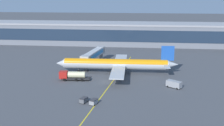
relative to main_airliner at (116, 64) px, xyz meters
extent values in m
plane|color=#47494F|center=(-2.63, -11.68, -3.65)|extent=(700.00, 700.00, 0.00)
cube|color=yellow|center=(-0.14, -9.68, -3.65)|extent=(8.96, 79.56, 0.01)
cube|color=slate|center=(-5.91, 64.96, 2.29)|extent=(211.52, 20.79, 11.89)
cube|color=#1E2D42|center=(-5.91, 54.50, 2.89)|extent=(205.17, 0.16, 6.66)
cube|color=#99999E|center=(-5.91, 64.96, 8.74)|extent=(215.75, 21.20, 1.00)
cylinder|color=#B2B7BC|center=(-0.30, -0.01, -0.14)|extent=(40.37, 5.00, 3.73)
cylinder|color=orange|center=(-0.30, -0.01, 0.20)|extent=(39.56, 4.82, 3.58)
cone|color=#B2B7BC|center=(-21.73, -0.69, -0.14)|extent=(3.84, 3.66, 3.54)
cone|color=#B2B7BC|center=(21.32, 0.67, 0.23)|extent=(4.57, 3.31, 3.17)
cube|color=#1E51B2|center=(19.33, 0.61, 4.52)|extent=(4.85, 0.51, 5.59)
cube|color=#B2B7BC|center=(18.95, -3.13, 0.42)|extent=(2.19, 6.02, 0.24)
cube|color=#B2B7BC|center=(18.71, 4.32, 0.42)|extent=(2.19, 6.02, 0.24)
cube|color=#B2B7BC|center=(1.53, -10.28, -0.42)|extent=(5.33, 17.06, 0.40)
cube|color=#B2B7BC|center=(0.88, 10.35, -0.42)|extent=(5.33, 17.06, 0.40)
cylinder|color=#939399|center=(0.43, -7.27, -1.74)|extent=(2.93, 2.14, 2.05)
cylinder|color=#939399|center=(-0.03, 7.28, -1.74)|extent=(2.93, 2.14, 2.05)
cylinder|color=black|center=(-14.79, -0.47, -3.15)|extent=(1.01, 0.43, 1.00)
cylinder|color=slate|center=(-14.79, -0.47, -2.33)|extent=(0.20, 0.20, 1.65)
cylinder|color=black|center=(2.17, -1.61, -3.15)|extent=(1.01, 0.43, 1.00)
cylinder|color=slate|center=(2.17, -1.61, -2.33)|extent=(0.20, 0.20, 1.65)
cylinder|color=black|center=(2.07, 1.74, -3.15)|extent=(1.01, 0.43, 1.00)
cylinder|color=slate|center=(2.07, 1.74, -2.33)|extent=(0.20, 0.20, 1.65)
cube|color=#B2B7BC|center=(-10.84, 11.87, 1.16)|extent=(6.04, 21.04, 2.80)
cube|color=#2D84C6|center=(-10.79, 11.86, 1.16)|extent=(5.66, 17.77, 1.54)
cube|color=#9EA3A8|center=(-12.37, 1.57, 1.16)|extent=(4.03, 3.70, 2.94)
cylinder|color=#4C4C51|center=(-12.37, 1.57, -1.95)|extent=(0.70, 0.70, 3.42)
cube|color=#262628|center=(-12.37, 1.57, -3.50)|extent=(2.05, 2.05, 0.30)
cylinder|color=gray|center=(-9.30, 22.17, 1.16)|extent=(3.90, 3.90, 3.08)
cylinder|color=gray|center=(-9.30, 22.17, -1.95)|extent=(1.80, 1.80, 3.42)
cube|color=#232326|center=(-13.39, -10.98, -2.90)|extent=(10.14, 3.13, 0.50)
cube|color=#B21E19|center=(-17.78, -11.26, -1.65)|extent=(2.95, 2.67, 2.50)
cube|color=black|center=(-19.04, -11.33, -1.15)|extent=(0.31, 2.31, 1.12)
cylinder|color=beige|center=(-13.11, -10.96, -1.55)|extent=(6.13, 2.57, 2.20)
cylinder|color=black|center=(-17.15, -12.40, -3.15)|extent=(1.02, 0.41, 1.00)
cylinder|color=black|center=(-17.30, -10.03, -3.15)|extent=(1.02, 0.41, 1.00)
cylinder|color=black|center=(-13.02, -12.14, -3.15)|extent=(1.02, 0.41, 1.00)
cylinder|color=black|center=(-13.17, -9.77, -3.15)|extent=(1.02, 0.41, 1.00)
cylinder|color=black|center=(-10.92, -12.01, -3.15)|extent=(1.02, 0.41, 1.00)
cylinder|color=black|center=(-11.07, -9.64, -3.15)|extent=(1.02, 0.41, 1.00)
cube|color=gray|center=(20.48, -15.54, -2.35)|extent=(5.28, 4.63, 2.00)
cube|color=black|center=(19.47, -14.80, -2.00)|extent=(2.52, 2.56, 0.60)
cylinder|color=black|center=(18.51, -15.28, -3.35)|extent=(0.63, 0.55, 0.60)
cylinder|color=black|center=(19.61, -13.75, -3.35)|extent=(0.63, 0.55, 0.60)
cylinder|color=black|center=(21.35, -17.32, -3.35)|extent=(0.63, 0.55, 0.60)
cylinder|color=black|center=(22.45, -15.79, -3.35)|extent=(0.63, 0.55, 0.60)
cube|color=#595B60|center=(-6.21, -31.89, -2.92)|extent=(2.26, 2.95, 1.10)
cube|color=#333338|center=(-6.21, -31.89, -2.22)|extent=(2.31, 3.00, 0.10)
cylinder|color=black|center=(-6.59, -30.66, -3.47)|extent=(0.23, 0.38, 0.36)
cylinder|color=black|center=(-5.17, -31.15, -3.47)|extent=(0.23, 0.38, 0.36)
cylinder|color=black|center=(-7.26, -32.63, -3.47)|extent=(0.23, 0.38, 0.36)
cylinder|color=black|center=(-5.84, -33.12, -3.47)|extent=(0.23, 0.38, 0.36)
cube|color=gray|center=(-3.19, -32.92, -2.92)|extent=(2.26, 2.95, 1.10)
cube|color=#333338|center=(-3.19, -32.92, -2.22)|extent=(2.31, 3.00, 0.10)
cylinder|color=black|center=(-3.56, -31.70, -3.47)|extent=(0.23, 0.38, 0.36)
cylinder|color=black|center=(-2.14, -32.18, -3.47)|extent=(0.23, 0.38, 0.36)
cylinder|color=black|center=(-4.23, -33.67, -3.47)|extent=(0.23, 0.38, 0.36)
cylinder|color=black|center=(-2.81, -34.15, -3.47)|extent=(0.23, 0.38, 0.36)
camera|label=1|loc=(10.29, -108.15, 26.79)|focal=46.71mm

